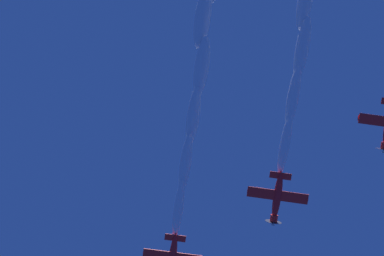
# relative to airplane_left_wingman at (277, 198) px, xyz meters

# --- Properties ---
(airplane_left_wingman) EXTENTS (7.41, 8.09, 2.73)m
(airplane_left_wingman) POSITION_rel_airplane_left_wingman_xyz_m (0.00, 0.00, 0.00)
(airplane_left_wingman) COLOR red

